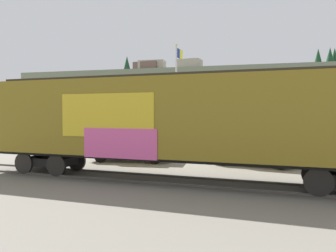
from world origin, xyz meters
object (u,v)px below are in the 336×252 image
object	(u,v)px
freight_car	(175,119)
parked_car_silver	(132,146)
parked_car_white	(254,148)
flagpole	(177,85)

from	to	relation	value
freight_car	parked_car_silver	xyz separation A→B (m)	(-3.62, 4.63, -1.58)
freight_car	parked_car_white	distance (m)	5.88
flagpole	parked_car_silver	bearing A→B (deg)	-101.73
flagpole	parked_car_white	bearing A→B (deg)	-45.59
flagpole	parked_car_white	xyz separation A→B (m)	(5.34, -5.45, -3.73)
freight_car	parked_car_white	size ratio (longest dim) A/B	3.97
parked_car_white	parked_car_silver	bearing A→B (deg)	-177.86
flagpole	parked_car_white	distance (m)	8.50
flagpole	parked_car_silver	size ratio (longest dim) A/B	1.64
flagpole	parked_car_white	world-z (taller)	flagpole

